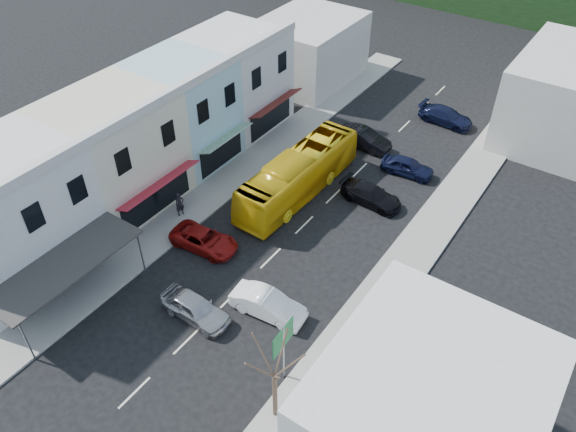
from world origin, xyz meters
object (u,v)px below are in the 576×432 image
at_px(car_silver, 195,309).
at_px(traffic_signal, 504,90).
at_px(car_red, 204,239).
at_px(pedestrian_left, 180,205).
at_px(car_white, 268,305).
at_px(street_tree, 274,377).
at_px(bus, 298,176).
at_px(direction_sign, 283,353).

distance_m(car_silver, traffic_signal, 33.97).
xyz_separation_m(car_silver, car_red, (-3.50, 4.80, 0.00)).
bearing_deg(car_red, pedestrian_left, 61.67).
height_order(car_silver, car_white, same).
bearing_deg(car_white, car_red, 65.92).
bearing_deg(car_red, traffic_signal, -24.82).
bearing_deg(pedestrian_left, traffic_signal, -8.50).
height_order(car_silver, street_tree, street_tree).
relative_size(car_red, street_tree, 0.70).
relative_size(car_silver, street_tree, 0.67).
bearing_deg(car_silver, traffic_signal, -10.51).
xyz_separation_m(bus, traffic_signal, (8.41, 20.05, 0.82)).
xyz_separation_m(car_red, traffic_signal, (10.26, 28.45, 1.67)).
height_order(bus, pedestrian_left, bus).
distance_m(car_white, pedestrian_left, 10.94).
relative_size(car_red, direction_sign, 1.12).
bearing_deg(traffic_signal, car_red, 89.68).
xyz_separation_m(pedestrian_left, traffic_signal, (13.75, 26.94, 1.37)).
height_order(pedestrian_left, traffic_signal, traffic_signal).
bearing_deg(street_tree, traffic_signal, 91.11).
height_order(bus, direction_sign, direction_sign).
bearing_deg(traffic_signal, car_white, 103.08).
height_order(pedestrian_left, direction_sign, direction_sign).
relative_size(car_silver, pedestrian_left, 2.59).
bearing_deg(traffic_signal, pedestrian_left, 82.48).
bearing_deg(street_tree, car_silver, 161.47).
distance_m(car_silver, pedestrian_left, 9.41).
bearing_deg(car_white, car_silver, 122.03).
distance_m(car_red, direction_sign, 11.40).
relative_size(pedestrian_left, direction_sign, 0.41).
distance_m(pedestrian_left, street_tree, 17.06).
relative_size(bus, car_white, 2.64).
distance_m(bus, car_silver, 13.33).
height_order(car_silver, pedestrian_left, pedestrian_left).
xyz_separation_m(car_silver, direction_sign, (6.53, -0.46, 1.36)).
relative_size(car_white, traffic_signal, 0.93).
height_order(car_red, street_tree, street_tree).
distance_m(direction_sign, traffic_signal, 33.71).
bearing_deg(pedestrian_left, direction_sign, -98.07).
relative_size(car_silver, car_white, 1.00).
height_order(direction_sign, street_tree, street_tree).
bearing_deg(car_red, direction_sign, -122.69).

